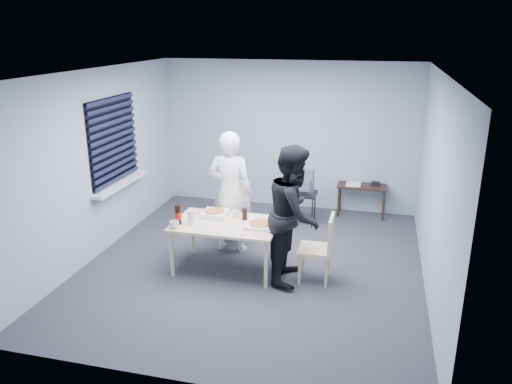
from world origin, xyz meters
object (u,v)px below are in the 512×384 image
(person_black, at_px, (294,214))
(backpack, at_px, (305,182))
(soda_bottle, at_px, (178,215))
(person_white, at_px, (230,192))
(chair_far, at_px, (235,206))
(chair_right, at_px, (322,244))
(side_table, at_px, (362,190))
(dining_table, at_px, (226,227))
(mug_b, at_px, (236,213))
(stool, at_px, (304,199))
(mug_a, at_px, (174,225))

(person_black, xyz_separation_m, backpack, (-0.15, 1.90, -0.15))
(soda_bottle, bearing_deg, person_white, 60.68)
(chair_far, distance_m, chair_right, 1.83)
(side_table, bearing_deg, backpack, -145.13)
(dining_table, relative_size, person_white, 0.78)
(backpack, distance_m, soda_bottle, 2.47)
(soda_bottle, bearing_deg, mug_b, 34.24)
(chair_far, xyz_separation_m, stool, (0.95, 0.81, -0.08))
(backpack, bearing_deg, mug_b, -95.43)
(chair_right, bearing_deg, chair_far, 143.27)
(person_black, bearing_deg, mug_b, 72.06)
(person_white, relative_size, backpack, 4.52)
(person_white, height_order, mug_a, person_white)
(person_black, xyz_separation_m, mug_b, (-0.84, 0.27, -0.17))
(backpack, relative_size, soda_bottle, 1.45)
(stool, relative_size, mug_b, 5.47)
(mug_a, bearing_deg, dining_table, 29.73)
(dining_table, xyz_separation_m, soda_bottle, (-0.59, -0.19, 0.19))
(chair_right, relative_size, mug_b, 8.90)
(chair_far, relative_size, mug_a, 7.24)
(person_black, xyz_separation_m, side_table, (0.75, 2.53, -0.41))
(chair_right, distance_m, soda_bottle, 1.89)
(mug_a, bearing_deg, backpack, 58.71)
(person_black, xyz_separation_m, stool, (-0.15, 1.91, -0.45))
(person_black, distance_m, soda_bottle, 1.51)
(chair_far, distance_m, mug_a, 1.48)
(person_black, bearing_deg, mug_a, 101.81)
(side_table, height_order, mug_b, mug_b)
(chair_far, xyz_separation_m, mug_a, (-0.40, -1.41, 0.21))
(stool, bearing_deg, dining_table, -111.83)
(chair_right, distance_m, mug_b, 1.26)
(mug_b, bearing_deg, person_black, -17.94)
(side_table, bearing_deg, mug_b, -125.28)
(dining_table, height_order, person_black, person_black)
(person_white, distance_m, mug_b, 0.46)
(dining_table, xyz_separation_m, chair_right, (1.28, -0.02, -0.10))
(dining_table, xyz_separation_m, mug_b, (0.06, 0.25, 0.11))
(side_table, bearing_deg, mug_a, -128.33)
(person_black, xyz_separation_m, soda_bottle, (-1.49, -0.17, -0.09))
(dining_table, relative_size, chair_far, 1.55)
(side_table, bearing_deg, soda_bottle, -129.78)
(side_table, relative_size, mug_b, 8.31)
(chair_right, height_order, mug_b, chair_right)
(chair_right, relative_size, backpack, 2.27)
(backpack, bearing_deg, chair_far, -122.00)
(chair_far, distance_m, side_table, 2.34)
(dining_table, xyz_separation_m, mug_a, (-0.59, -0.34, 0.11))
(person_black, height_order, mug_b, person_black)
(stool, height_order, backpack, backpack)
(chair_far, relative_size, person_white, 0.50)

